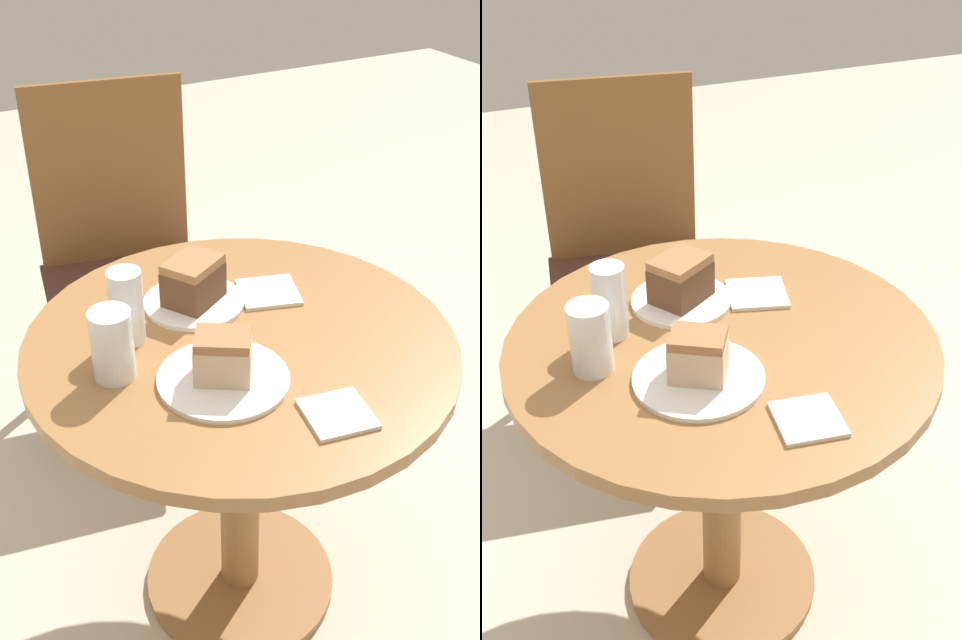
{
  "view_description": "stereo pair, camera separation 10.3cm",
  "coord_description": "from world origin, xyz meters",
  "views": [
    {
      "loc": [
        -0.57,
        -1.06,
        1.56
      ],
      "look_at": [
        0.0,
        0.0,
        0.77
      ],
      "focal_mm": 42.0,
      "sensor_mm": 36.0,
      "label": 1
    },
    {
      "loc": [
        -0.48,
        -1.1,
        1.56
      ],
      "look_at": [
        0.0,
        0.0,
        0.77
      ],
      "focal_mm": 42.0,
      "sensor_mm": 36.0,
      "label": 2
    }
  ],
  "objects": [
    {
      "name": "ground_plane",
      "position": [
        0.0,
        0.0,
        0.0
      ],
      "size": [
        8.0,
        8.0,
        0.0
      ],
      "primitive_type": "plane",
      "color": "beige"
    },
    {
      "name": "table",
      "position": [
        0.0,
        0.0,
        0.54
      ],
      "size": [
        0.85,
        0.85,
        0.73
      ],
      "color": "#9E6B3D",
      "rests_on": "ground_plane"
    },
    {
      "name": "chair",
      "position": [
        0.05,
        0.83,
        0.51
      ],
      "size": [
        0.55,
        0.52,
        0.99
      ],
      "rotation": [
        0.0,
        0.0,
        -0.17
      ],
      "color": "brown",
      "rests_on": "ground_plane"
    },
    {
      "name": "plate_near",
      "position": [
        -0.09,
        -0.11,
        0.74
      ],
      "size": [
        0.24,
        0.24,
        0.01
      ],
      "color": "white",
      "rests_on": "table"
    },
    {
      "name": "plate_far",
      "position": [
        -0.03,
        0.15,
        0.74
      ],
      "size": [
        0.21,
        0.21,
        0.01
      ],
      "color": "white",
      "rests_on": "table"
    },
    {
      "name": "cake_slice_near",
      "position": [
        -0.09,
        -0.11,
        0.79
      ],
      "size": [
        0.12,
        0.12,
        0.09
      ],
      "rotation": [
        0.0,
        0.0,
        4.16
      ],
      "color": "beige",
      "rests_on": "plate_near"
    },
    {
      "name": "cake_slice_far",
      "position": [
        -0.03,
        0.15,
        0.79
      ],
      "size": [
        0.14,
        0.14,
        0.09
      ],
      "rotation": [
        0.0,
        0.0,
        2.11
      ],
      "color": "brown",
      "rests_on": "plate_far"
    },
    {
      "name": "glass_lemonade",
      "position": [
        -0.26,
        -0.0,
        0.79
      ],
      "size": [
        0.08,
        0.08,
        0.14
      ],
      "color": "beige",
      "rests_on": "table"
    },
    {
      "name": "glass_water",
      "position": [
        -0.19,
        0.09,
        0.8
      ],
      "size": [
        0.07,
        0.07,
        0.15
      ],
      "color": "silver",
      "rests_on": "table"
    },
    {
      "name": "napkin_stack",
      "position": [
        0.13,
        0.12,
        0.74
      ],
      "size": [
        0.15,
        0.15,
        0.01
      ],
      "rotation": [
        0.0,
        0.0,
        -0.3
      ],
      "color": "silver",
      "rests_on": "table"
    },
    {
      "name": "fork",
      "position": [
        -0.05,
        0.03,
        0.74
      ],
      "size": [
        0.08,
        0.17,
        0.0
      ],
      "rotation": [
        0.0,
        0.0,
        1.19
      ],
      "color": "silver",
      "rests_on": "table"
    },
    {
      "name": "napkin_side",
      "position": [
        0.03,
        -0.28,
        0.74
      ],
      "size": [
        0.13,
        0.13,
        0.01
      ],
      "rotation": [
        0.0,
        0.0,
        -0.16
      ],
      "color": "silver",
      "rests_on": "table"
    }
  ]
}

